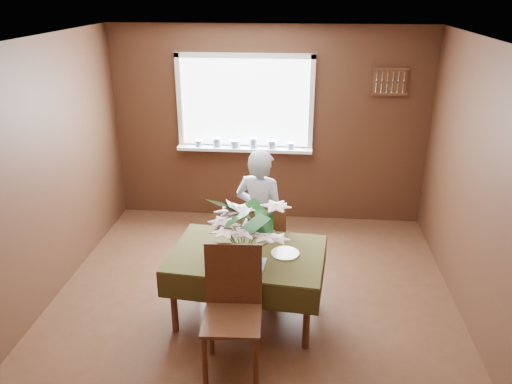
# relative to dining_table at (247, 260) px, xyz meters

# --- Properties ---
(floor) EXTENTS (4.50, 4.50, 0.00)m
(floor) POSITION_rel_dining_table_xyz_m (0.03, -0.02, -0.59)
(floor) COLOR #4C2A1A
(floor) RESTS_ON ground
(ceiling) EXTENTS (4.50, 4.50, 0.00)m
(ceiling) POSITION_rel_dining_table_xyz_m (0.03, -0.02, 1.91)
(ceiling) COLOR white
(ceiling) RESTS_ON wall_back
(wall_back) EXTENTS (4.00, 0.00, 4.00)m
(wall_back) POSITION_rel_dining_table_xyz_m (0.03, 2.23, 0.66)
(wall_back) COLOR brown
(wall_back) RESTS_ON floor
(wall_left) EXTENTS (0.00, 4.50, 4.50)m
(wall_left) POSITION_rel_dining_table_xyz_m (-1.97, -0.02, 0.66)
(wall_left) COLOR brown
(wall_left) RESTS_ON floor
(wall_right) EXTENTS (0.00, 4.50, 4.50)m
(wall_right) POSITION_rel_dining_table_xyz_m (2.03, -0.02, 0.66)
(wall_right) COLOR brown
(wall_right) RESTS_ON floor
(window_assembly) EXTENTS (1.72, 0.20, 1.22)m
(window_assembly) POSITION_rel_dining_table_xyz_m (-0.27, 2.17, 0.76)
(window_assembly) COLOR white
(window_assembly) RESTS_ON wall_back
(spoon_rack) EXTENTS (0.44, 0.05, 0.33)m
(spoon_rack) POSITION_rel_dining_table_xyz_m (1.48, 2.19, 1.26)
(spoon_rack) COLOR #58311C
(spoon_rack) RESTS_ON wall_back
(dining_table) EXTENTS (1.47, 1.08, 0.68)m
(dining_table) POSITION_rel_dining_table_xyz_m (0.00, 0.00, 0.00)
(dining_table) COLOR #58311C
(dining_table) RESTS_ON floor
(chair_far) EXTENTS (0.44, 0.44, 0.91)m
(chair_far) POSITION_rel_dining_table_xyz_m (0.12, 0.66, -0.09)
(chair_far) COLOR #58311C
(chair_far) RESTS_ON floor
(chair_near) EXTENTS (0.48, 0.48, 1.06)m
(chair_near) POSITION_rel_dining_table_xyz_m (-0.04, -0.68, -0.02)
(chair_near) COLOR #58311C
(chair_near) RESTS_ON floor
(seated_woman) EXTENTS (0.61, 0.50, 1.46)m
(seated_woman) POSITION_rel_dining_table_xyz_m (0.06, 0.63, 0.13)
(seated_woman) COLOR white
(seated_woman) RESTS_ON floor
(flower_bouquet) EXTENTS (0.64, 0.64, 0.55)m
(flower_bouquet) POSITION_rel_dining_table_xyz_m (-0.01, -0.23, 0.44)
(flower_bouquet) COLOR white
(flower_bouquet) RESTS_ON dining_table
(side_plate) EXTENTS (0.33, 0.33, 0.01)m
(side_plate) POSITION_rel_dining_table_xyz_m (0.34, 0.00, 0.09)
(side_plate) COLOR white
(side_plate) RESTS_ON dining_table
(table_knife) EXTENTS (0.05, 0.24, 0.00)m
(table_knife) POSITION_rel_dining_table_xyz_m (0.11, -0.21, 0.09)
(table_knife) COLOR silver
(table_knife) RESTS_ON dining_table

